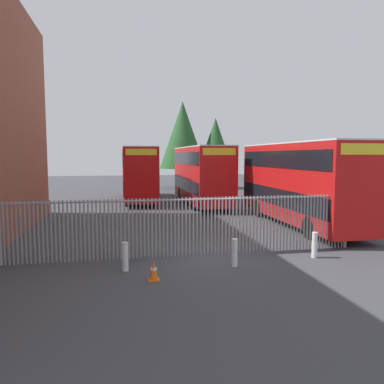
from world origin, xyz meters
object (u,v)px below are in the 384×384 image
Objects in this scene: double_decker_bus_behind_fence_left at (290,173)px; double_decker_bus_far_back at (201,173)px; traffic_cone_by_gate at (154,271)px; bollard_near_right at (315,245)px; bollard_near_left at (125,257)px; bollard_center_front at (235,253)px; double_decker_bus_near_gate at (299,180)px; double_decker_bus_behind_fence_right at (138,172)px.

double_decker_bus_behind_fence_left and double_decker_bus_far_back have the same top height.
double_decker_bus_behind_fence_left is at bearing 52.93° from traffic_cone_by_gate.
double_decker_bus_behind_fence_left is 11.38× the size of bollard_near_right.
bollard_near_left is at bearing -177.56° from bollard_near_right.
double_decker_bus_far_back is 15.80m from bollard_near_right.
bollard_near_left is 1.00× the size of bollard_center_front.
traffic_cone_by_gate is at bearing -138.37° from double_decker_bus_near_gate.
double_decker_bus_near_gate reaches higher than traffic_cone_by_gate.
double_decker_bus_behind_fence_left is 11.38× the size of bollard_near_left.
double_decker_bus_near_gate reaches higher than bollard_center_front.
bollard_near_right is at bearing 2.44° from bollard_near_left.
double_decker_bus_behind_fence_right is 1.00× the size of double_decker_bus_far_back.
double_decker_bus_near_gate is 11.38× the size of bollard_near_left.
bollard_near_right is (-5.93, -14.45, -1.95)m from double_decker_bus_behind_fence_left.
double_decker_bus_near_gate is 11.38× the size of bollard_near_right.
double_decker_bus_behind_fence_left is 19.97m from traffic_cone_by_gate.
double_decker_bus_far_back is at bearing 93.18° from bollard_near_right.
traffic_cone_by_gate is (-11.97, -15.84, -2.13)m from double_decker_bus_behind_fence_left.
bollard_near_left is 1.00× the size of bollard_near_right.
traffic_cone_by_gate is (-8.51, -7.56, -2.13)m from double_decker_bus_near_gate.
double_decker_bus_near_gate is at bearing 49.44° from bollard_center_front.
double_decker_bus_behind_fence_left is 15.74m from bollard_near_right.
double_decker_bus_behind_fence_right is 20.42m from traffic_cone_by_gate.
bollard_center_front is 3.25m from bollard_near_right.
double_decker_bus_behind_fence_left is 6.91m from double_decker_bus_far_back.
double_decker_bus_behind_fence_left is at bearing -21.22° from double_decker_bus_behind_fence_right.
bollard_near_left is 1.61× the size of traffic_cone_by_gate.
bollard_near_left is (-12.79, -14.74, -1.95)m from double_decker_bus_behind_fence_left.
bollard_near_left is at bearing 177.08° from bollard_center_front.
double_decker_bus_behind_fence_right is at bearing 122.18° from double_decker_bus_near_gate.
bollard_center_front is 1.00× the size of bollard_near_right.
double_decker_bus_far_back reaches higher than bollard_center_front.
traffic_cone_by_gate is at bearing -127.07° from double_decker_bus_behind_fence_left.
bollard_near_left and bollard_center_front have the same top height.
double_decker_bus_behind_fence_right is 18.32× the size of traffic_cone_by_gate.
bollard_center_front is (3.64, -0.19, 0.00)m from bollard_near_left.
double_decker_bus_far_back is 18.32× the size of traffic_cone_by_gate.
double_decker_bus_behind_fence_left and double_decker_bus_behind_fence_right have the same top height.
bollard_near_right reaches higher than traffic_cone_by_gate.
double_decker_bus_far_back is at bearing 169.97° from double_decker_bus_behind_fence_left.
double_decker_bus_far_back is (-3.34, 9.49, 0.00)m from double_decker_bus_near_gate.
bollard_center_front is at bearing -121.50° from double_decker_bus_behind_fence_left.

